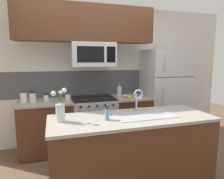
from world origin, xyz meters
TOP-DOWN VIEW (x-y plane):
  - ground_plane at (0.00, 0.00)m, footprint 10.00×10.00m
  - rear_partition at (0.30, 1.28)m, footprint 5.20×0.10m
  - splash_band at (0.00, 1.22)m, footprint 3.15×0.01m
  - back_counter_left at (-0.81, 0.90)m, footprint 0.90×0.65m
  - back_counter_right at (0.71, 0.90)m, footprint 0.69×0.65m
  - stove_range at (0.00, 0.90)m, footprint 0.76×0.64m
  - microwave at (0.00, 0.88)m, footprint 0.74×0.40m
  - upper_cabinet_band at (-0.11, 0.85)m, footprint 2.28×0.34m
  - refrigerator at (1.46, 0.92)m, footprint 0.85×0.74m
  - storage_jar_tall at (-1.15, 0.90)m, footprint 0.11×0.11m
  - storage_jar_medium at (-1.01, 0.88)m, footprint 0.11×0.11m
  - storage_jar_short at (-0.81, 0.92)m, footprint 0.09×0.09m
  - storage_jar_squat at (-0.45, 0.89)m, footprint 0.10×0.10m
  - banana_bunch at (0.63, 0.84)m, footprint 0.19×0.12m
  - french_press at (0.51, 0.96)m, footprint 0.09×0.09m
  - coffee_tin at (0.92, 0.95)m, footprint 0.08×0.08m
  - island_counter at (0.23, -0.35)m, footprint 2.01×0.77m
  - kitchen_sink at (0.40, -0.35)m, footprint 0.76×0.41m
  - sink_faucet at (0.40, -0.15)m, footprint 0.14×0.14m
  - dish_soap_bottle at (-0.10, -0.39)m, footprint 0.06×0.05m
  - flower_vase at (-0.62, -0.29)m, footprint 0.17×0.11m

SIDE VIEW (x-z plane):
  - ground_plane at x=0.00m, z-range 0.00..0.00m
  - island_counter at x=0.23m, z-range 0.00..0.91m
  - back_counter_left at x=-0.81m, z-range 0.00..0.91m
  - back_counter_right at x=0.71m, z-range 0.00..0.91m
  - stove_range at x=0.00m, z-range 0.00..0.93m
  - kitchen_sink at x=0.40m, z-range 0.76..0.92m
  - refrigerator at x=1.46m, z-range 0.00..1.79m
  - banana_bunch at x=0.63m, z-range 0.89..0.97m
  - storage_jar_squat at x=-0.45m, z-range 0.91..1.01m
  - coffee_tin at x=0.92m, z-range 0.91..1.02m
  - storage_jar_short at x=-0.81m, z-range 0.91..1.03m
  - dish_soap_bottle at x=-0.10m, z-range 0.90..1.06m
  - storage_jar_medium at x=-1.01m, z-range 0.91..1.08m
  - storage_jar_tall at x=-1.15m, z-range 0.91..1.09m
  - french_press at x=0.51m, z-range 0.88..1.14m
  - flower_vase at x=-0.62m, z-range 0.84..1.22m
  - sink_faucet at x=0.40m, z-range 0.95..1.26m
  - splash_band at x=0.00m, z-range 0.91..1.39m
  - rear_partition at x=0.30m, z-range 0.00..2.60m
  - microwave at x=0.00m, z-range 1.48..1.89m
  - upper_cabinet_band at x=-0.11m, z-range 1.89..2.49m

